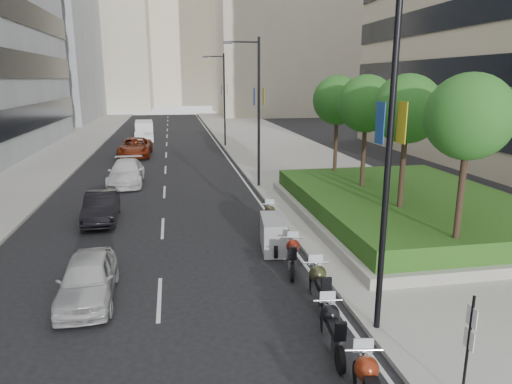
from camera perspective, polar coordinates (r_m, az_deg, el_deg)
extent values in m
plane|color=black|center=(11.42, -4.34, -21.57)|extent=(160.00, 160.00, 0.00)
cube|color=#9E9B93|center=(41.00, 3.68, 4.74)|extent=(10.00, 100.00, 0.15)
cube|color=#9E9B93|center=(41.32, -25.93, 3.43)|extent=(8.00, 100.00, 0.15)
cube|color=silver|center=(40.07, -3.72, 4.42)|extent=(0.12, 100.00, 0.01)
cube|color=silver|center=(39.81, -11.19, 4.13)|extent=(0.12, 100.00, 0.01)
cube|color=gray|center=(82.98, -28.06, 18.21)|extent=(22.00, 26.00, 30.00)
cube|color=#B7AD93|center=(92.84, 4.21, 20.97)|extent=(28.00, 24.00, 36.00)
cube|color=#B7AD93|center=(111.07, -20.33, 18.51)|extent=(26.00, 24.00, 34.00)
cube|color=#B7AD93|center=(129.87, -9.65, 19.25)|extent=(30.00, 24.00, 38.00)
cube|color=#A09F95|center=(22.99, 18.33, -2.61)|extent=(10.00, 14.00, 0.40)
cube|color=#1B4614|center=(22.83, 18.44, -1.17)|extent=(9.40, 13.40, 0.80)
cylinder|color=#332319|center=(16.74, 24.09, -1.38)|extent=(0.22, 0.22, 4.00)
sphere|color=#2D5C1C|center=(16.28, 25.11, 8.52)|extent=(2.80, 2.80, 2.80)
cylinder|color=#332319|center=(20.06, 17.74, 1.56)|extent=(0.22, 0.22, 4.00)
sphere|color=#2D5C1C|center=(19.67, 18.37, 9.84)|extent=(2.80, 2.80, 2.80)
cylinder|color=#332319|center=(23.59, 13.22, 3.64)|extent=(0.22, 0.22, 4.00)
sphere|color=#2D5C1C|center=(23.26, 13.63, 10.68)|extent=(2.80, 2.80, 2.80)
cylinder|color=#332319|center=(27.25, 9.89, 5.15)|extent=(0.22, 0.22, 4.00)
sphere|color=#2D5C1C|center=(26.96, 10.15, 11.25)|extent=(2.80, 2.80, 2.80)
cylinder|color=black|center=(11.68, 16.14, 2.92)|extent=(0.16, 0.16, 9.00)
cube|color=gold|center=(11.66, 17.76, 8.25)|extent=(0.02, 0.45, 1.00)
cube|color=navy|center=(11.41, 15.25, 8.31)|extent=(0.02, 0.45, 1.00)
cylinder|color=black|center=(27.82, 0.35, 9.58)|extent=(0.16, 0.16, 9.00)
cylinder|color=black|center=(27.66, -1.56, 18.26)|extent=(1.80, 0.10, 0.10)
cube|color=black|center=(27.53, -3.51, 18.15)|extent=(0.50, 0.22, 0.14)
cube|color=gold|center=(27.81, 0.93, 11.85)|extent=(0.02, 0.45, 1.00)
cube|color=navy|center=(27.71, -0.23, 11.84)|extent=(0.02, 0.45, 1.00)
cylinder|color=black|center=(45.60, -3.96, 11.26)|extent=(0.16, 0.16, 9.00)
cylinder|color=black|center=(45.50, -5.23, 16.52)|extent=(1.80, 0.10, 0.10)
cube|color=black|center=(45.42, -6.40, 16.44)|extent=(0.50, 0.22, 0.14)
cube|color=gold|center=(45.59, -3.63, 12.65)|extent=(0.02, 0.45, 1.00)
cube|color=navy|center=(45.53, -4.34, 12.64)|extent=(0.02, 0.45, 1.00)
cylinder|color=black|center=(10.67, 24.90, -17.73)|extent=(0.06, 0.06, 2.50)
cube|color=silver|center=(10.29, 25.37, -13.91)|extent=(0.02, 0.32, 0.42)
cube|color=silver|center=(10.52, 25.08, -16.33)|extent=(0.02, 0.32, 0.42)
cylinder|color=black|center=(10.94, 12.71, -21.55)|extent=(0.23, 0.67, 0.66)
sphere|color=maroon|center=(10.18, 13.67, -20.64)|extent=(0.51, 0.51, 0.51)
cylinder|color=silver|center=(10.28, 13.33, -18.68)|extent=(0.78, 0.18, 0.05)
cylinder|color=black|center=(11.40, 10.47, -19.91)|extent=(0.19, 0.64, 0.63)
cylinder|color=black|center=(12.75, 8.58, -15.88)|extent=(0.19, 0.64, 0.63)
cube|color=silver|center=(11.93, 9.56, -17.20)|extent=(0.40, 0.90, 0.43)
sphere|color=black|center=(12.02, 9.25, -14.79)|extent=(0.49, 0.49, 0.49)
cube|color=black|center=(11.51, 10.00, -16.58)|extent=(0.37, 0.79, 0.16)
cylinder|color=silver|center=(12.15, 8.99, -13.24)|extent=(0.76, 0.13, 0.05)
cylinder|color=black|center=(13.28, 8.76, -14.49)|extent=(0.19, 0.68, 0.67)
cylinder|color=black|center=(14.79, 7.16, -11.33)|extent=(0.19, 0.68, 0.67)
cube|color=silver|center=(13.90, 7.99, -12.25)|extent=(0.41, 0.95, 0.46)
sphere|color=#2F301A|center=(14.04, 7.72, -10.10)|extent=(0.52, 0.52, 0.52)
cube|color=black|center=(13.46, 8.35, -11.52)|extent=(0.38, 0.84, 0.17)
cylinder|color=silver|center=(14.21, 7.50, -8.74)|extent=(0.81, 0.13, 0.05)
cylinder|color=black|center=(15.58, 4.58, -10.02)|extent=(0.28, 0.63, 0.62)
cylinder|color=black|center=(17.04, 4.60, -7.84)|extent=(0.28, 0.63, 0.62)
cube|color=silver|center=(16.20, 4.60, -8.40)|extent=(0.51, 0.90, 0.42)
sphere|color=maroon|center=(16.36, 4.63, -6.73)|extent=(0.48, 0.48, 0.48)
cube|color=black|center=(15.80, 4.62, -7.74)|extent=(0.46, 0.79, 0.16)
cylinder|color=silver|center=(16.54, 4.65, -5.69)|extent=(0.72, 0.24, 0.05)
cylinder|color=black|center=(17.45, 2.40, -7.24)|extent=(0.20, 0.65, 0.64)
cylinder|color=black|center=(18.99, 1.90, -5.44)|extent=(0.20, 0.65, 0.64)
cube|color=gray|center=(18.10, 2.15, -5.26)|extent=(1.14, 2.26, 1.29)
cylinder|color=black|center=(19.54, 1.70, -4.88)|extent=(0.26, 0.65, 0.64)
cylinder|color=black|center=(21.10, 1.73, -3.43)|extent=(0.26, 0.65, 0.64)
cube|color=silver|center=(20.22, 1.72, -3.70)|extent=(0.49, 0.92, 0.43)
sphere|color=#35321D|center=(20.43, 1.74, -2.37)|extent=(0.49, 0.49, 0.49)
cube|color=black|center=(19.83, 1.72, -3.07)|extent=(0.45, 0.82, 0.16)
cylinder|color=silver|center=(20.63, 1.74, -1.55)|extent=(0.75, 0.21, 0.05)
imported|color=#B5B5B7|center=(15.10, -20.30, -10.13)|extent=(1.76, 4.08, 1.37)
imported|color=black|center=(22.98, -18.76, -1.78)|extent=(1.61, 4.22, 1.37)
imported|color=silver|center=(30.57, -15.92, 2.36)|extent=(2.16, 5.25, 1.52)
imported|color=maroon|center=(41.45, -14.87, 5.42)|extent=(2.80, 5.82, 1.60)
cube|color=white|center=(52.65, -13.79, 7.46)|extent=(2.10, 4.95, 2.04)
cube|color=white|center=(50.87, -13.87, 6.69)|extent=(1.91, 1.26, 1.07)
cylinder|color=black|center=(51.05, -14.72, 6.44)|extent=(0.24, 0.68, 0.68)
cylinder|color=black|center=(50.95, -12.97, 6.53)|extent=(0.24, 0.68, 0.68)
cylinder|color=black|center=(54.32, -14.49, 6.88)|extent=(0.24, 0.68, 0.68)
cylinder|color=black|center=(54.23, -12.84, 6.97)|extent=(0.24, 0.68, 0.68)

